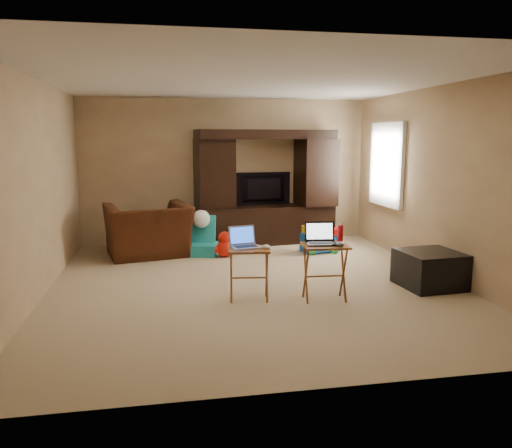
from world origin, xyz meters
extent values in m
plane|color=beige|center=(0.00, 0.00, 0.00)|extent=(5.50, 5.50, 0.00)
plane|color=silver|center=(0.00, 0.00, 2.50)|extent=(5.50, 5.50, 0.00)
plane|color=tan|center=(0.00, 2.75, 1.25)|extent=(5.00, 0.00, 5.00)
plane|color=tan|center=(0.00, -2.75, 1.25)|extent=(5.00, 0.00, 5.00)
plane|color=tan|center=(-2.50, 0.00, 1.25)|extent=(0.00, 5.50, 5.50)
plane|color=tan|center=(2.50, 0.00, 1.25)|extent=(0.00, 5.50, 5.50)
plane|color=white|center=(2.48, 1.55, 1.40)|extent=(0.00, 1.20, 1.20)
cube|color=white|center=(2.46, 1.55, 1.40)|extent=(0.06, 1.14, 1.34)
cube|color=black|center=(0.66, 2.42, 0.98)|extent=(2.45, 0.89, 1.96)
imported|color=black|center=(0.66, 2.56, 0.94)|extent=(1.00, 0.21, 0.57)
imported|color=#45200E|center=(-1.34, 1.80, 0.40)|extent=(1.44, 1.32, 0.81)
cube|color=black|center=(2.13, -0.53, 0.22)|extent=(0.74, 0.74, 0.44)
cube|color=#9A5B25|center=(-0.16, -0.63, 0.30)|extent=(0.51, 0.43, 0.60)
cube|color=#985624|center=(0.68, -0.79, 0.32)|extent=(0.52, 0.43, 0.65)
cube|color=#A9A9AD|center=(-0.19, -0.60, 0.72)|extent=(0.36, 0.32, 0.24)
cube|color=black|center=(0.64, -0.77, 0.77)|extent=(0.37, 0.32, 0.24)
ellipsoid|color=silver|center=(0.03, -0.70, 0.62)|extent=(0.10, 0.14, 0.05)
ellipsoid|color=#434449|center=(0.81, -0.91, 0.67)|extent=(0.10, 0.14, 0.05)
cylinder|color=red|center=(0.88, -0.71, 0.74)|extent=(0.06, 0.06, 0.20)
camera|label=1|loc=(-1.07, -6.02, 1.82)|focal=35.00mm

